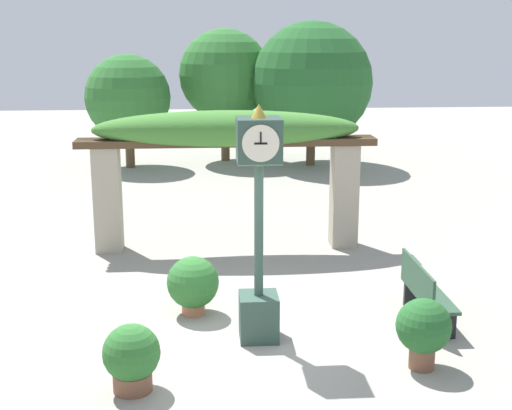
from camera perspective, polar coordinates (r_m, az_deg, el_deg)
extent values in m
plane|color=gray|center=(9.89, -1.33, -11.04)|extent=(60.00, 60.00, 0.00)
cube|color=#2D473D|center=(9.93, 0.22, -8.92)|extent=(0.53, 0.53, 0.63)
cylinder|color=#2D473D|center=(9.52, 0.22, -2.12)|extent=(0.12, 0.12, 1.81)
cylinder|color=gold|center=(9.31, 0.23, 3.36)|extent=(0.20, 0.20, 0.04)
cube|color=#2D473D|center=(9.26, 0.23, 5.23)|extent=(0.58, 0.58, 0.58)
cylinder|color=beige|center=(8.97, 0.38, 4.95)|extent=(0.47, 0.02, 0.47)
cylinder|color=beige|center=(9.56, 0.09, 5.50)|extent=(0.47, 0.02, 0.47)
cube|color=black|center=(8.95, 0.39, 4.94)|extent=(0.17, 0.01, 0.02)
cube|color=black|center=(8.94, 0.39, 5.39)|extent=(0.02, 0.01, 0.15)
cone|color=gold|center=(9.21, 0.23, 7.55)|extent=(0.20, 0.20, 0.18)
cube|color=#A89E89|center=(13.89, -11.77, 0.45)|extent=(0.50, 0.50, 2.03)
cube|color=#A89E89|center=(14.04, 7.06, 0.78)|extent=(0.50, 0.50, 2.03)
cube|color=#4C3823|center=(13.32, -2.32, 4.92)|extent=(5.67, 0.10, 0.14)
cube|color=#4C3823|center=(13.49, -2.34, 5.03)|extent=(5.67, 0.10, 0.14)
cube|color=#4C3823|center=(13.65, -2.37, 5.14)|extent=(5.67, 0.10, 0.14)
cube|color=#4C3823|center=(13.82, -2.39, 5.24)|extent=(5.67, 0.10, 0.14)
ellipsoid|color=#427F33|center=(13.54, -2.36, 6.10)|extent=(5.07, 1.10, 0.70)
cylinder|color=#B26B4C|center=(10.85, -5.03, -8.15)|extent=(0.34, 0.34, 0.21)
sphere|color=#2D6B2D|center=(10.71, -5.07, -6.18)|extent=(0.78, 0.78, 0.78)
cylinder|color=brown|center=(9.41, 13.12, -11.73)|extent=(0.33, 0.33, 0.31)
sphere|color=#235B28|center=(9.24, 13.26, -9.40)|extent=(0.70, 0.70, 0.70)
cylinder|color=brown|center=(8.80, -9.83, -13.74)|extent=(0.46, 0.46, 0.23)
sphere|color=#2D6B2D|center=(8.63, -9.93, -11.56)|extent=(0.68, 0.68, 0.68)
cube|color=#2D4C38|center=(10.75, 13.69, -6.96)|extent=(0.42, 1.53, 0.05)
cube|color=#2D4C38|center=(10.61, 12.78, -5.75)|extent=(0.04, 1.53, 0.45)
cube|color=black|center=(10.29, 14.66, -9.29)|extent=(0.38, 0.08, 0.39)
cube|color=black|center=(11.37, 12.69, -6.93)|extent=(0.38, 0.08, 0.39)
cylinder|color=brown|center=(22.51, -10.06, 4.57)|extent=(0.28, 0.28, 1.26)
sphere|color=#2D6B2D|center=(22.32, -10.23, 8.48)|extent=(2.61, 2.61, 2.61)
cylinder|color=brown|center=(23.36, -2.47, 5.71)|extent=(0.28, 0.28, 1.76)
sphere|color=#2D6B2D|center=(23.17, -2.52, 10.37)|extent=(2.92, 2.92, 2.92)
cylinder|color=brown|center=(22.66, 4.40, 4.83)|extent=(0.28, 0.28, 1.28)
sphere|color=#235B28|center=(22.44, 4.49, 9.76)|extent=(3.75, 3.75, 3.75)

